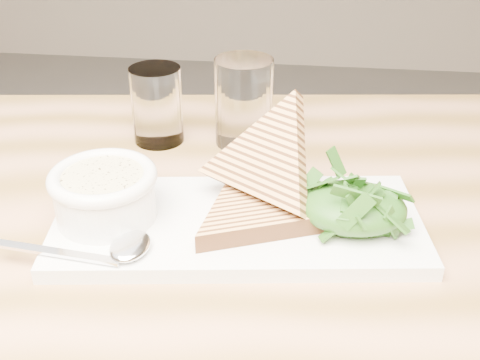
# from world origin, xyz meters

# --- Properties ---
(table_top) EXTENTS (1.37, 1.00, 0.04)m
(table_top) POSITION_xyz_m (0.01, 0.25, 0.74)
(table_top) COLOR tan
(table_top) RESTS_ON ground
(platter) EXTENTS (0.40, 0.22, 0.02)m
(platter) POSITION_xyz_m (0.13, 0.31, 0.77)
(platter) COLOR white
(platter) RESTS_ON table_top
(soup_bowl) EXTENTS (0.10, 0.10, 0.04)m
(soup_bowl) POSITION_xyz_m (-0.00, 0.30, 0.80)
(soup_bowl) COLOR white
(soup_bowl) RESTS_ON platter
(soup) EXTENTS (0.09, 0.09, 0.01)m
(soup) POSITION_xyz_m (-0.00, 0.30, 0.82)
(soup) COLOR beige
(soup) RESTS_ON soup_bowl
(bowl_rim) EXTENTS (0.11, 0.11, 0.01)m
(bowl_rim) POSITION_xyz_m (-0.00, 0.30, 0.82)
(bowl_rim) COLOR white
(bowl_rim) RESTS_ON soup_bowl
(sandwich_flat) EXTENTS (0.21, 0.21, 0.02)m
(sandwich_flat) POSITION_xyz_m (0.15, 0.31, 0.79)
(sandwich_flat) COLOR tan
(sandwich_flat) RESTS_ON platter
(sandwich_lean) EXTENTS (0.23, 0.23, 0.18)m
(sandwich_lean) POSITION_xyz_m (0.16, 0.34, 0.83)
(sandwich_lean) COLOR tan
(sandwich_lean) RESTS_ON sandwich_flat
(salad_base) EXTENTS (0.11, 0.09, 0.04)m
(salad_base) POSITION_xyz_m (0.25, 0.31, 0.80)
(salad_base) COLOR #1B4012
(salad_base) RESTS_ON platter
(arugula_pile) EXTENTS (0.11, 0.10, 0.05)m
(arugula_pile) POSITION_xyz_m (0.25, 0.31, 0.80)
(arugula_pile) COLOR #2B5E18
(arugula_pile) RESTS_ON platter
(spoon_bowl) EXTENTS (0.04, 0.05, 0.01)m
(spoon_bowl) POSITION_xyz_m (0.04, 0.24, 0.78)
(spoon_bowl) COLOR silver
(spoon_bowl) RESTS_ON platter
(spoon_handle) EXTENTS (0.13, 0.02, 0.00)m
(spoon_handle) POSITION_xyz_m (-0.03, 0.23, 0.78)
(spoon_handle) COLOR silver
(spoon_handle) RESTS_ON platter
(glass_near) EXTENTS (0.07, 0.07, 0.10)m
(glass_near) POSITION_xyz_m (0.00, 0.51, 0.81)
(glass_near) COLOR white
(glass_near) RESTS_ON table_top
(glass_far) EXTENTS (0.08, 0.08, 0.12)m
(glass_far) POSITION_xyz_m (0.12, 0.52, 0.82)
(glass_far) COLOR white
(glass_far) RESTS_ON table_top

